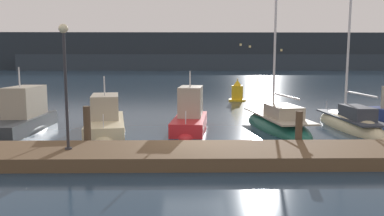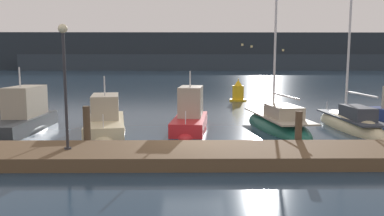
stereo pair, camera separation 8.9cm
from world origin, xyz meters
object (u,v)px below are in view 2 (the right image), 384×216
(channel_buoy, at_px, (238,93))
(motorboat_berth_3, at_px, (106,125))
(sailboat_berth_5, at_px, (277,126))
(dock_lamppost, at_px, (64,67))
(motorboat_berth_2, at_px, (22,124))
(sailboat_berth_6, at_px, (350,126))
(motorboat_berth_4, at_px, (190,122))

(channel_buoy, bearing_deg, motorboat_berth_3, -121.91)
(sailboat_berth_5, distance_m, channel_buoy, 13.23)
(dock_lamppost, bearing_deg, motorboat_berth_2, 125.49)
(dock_lamppost, bearing_deg, sailboat_berth_5, 35.94)
(dock_lamppost, bearing_deg, motorboat_berth_3, 89.66)
(dock_lamppost, bearing_deg, sailboat_berth_6, 26.77)
(sailboat_berth_6, bearing_deg, motorboat_berth_2, -177.80)
(motorboat_berth_4, relative_size, sailboat_berth_6, 0.47)
(motorboat_berth_4, bearing_deg, motorboat_berth_3, -176.69)
(channel_buoy, bearing_deg, dock_lamppost, -113.65)
(motorboat_berth_2, xyz_separation_m, motorboat_berth_3, (4.16, 0.11, -0.10))
(motorboat_berth_2, distance_m, motorboat_berth_4, 8.46)
(motorboat_berth_3, distance_m, dock_lamppost, 6.62)
(motorboat_berth_2, xyz_separation_m, dock_lamppost, (4.12, -5.78, 2.93))
(sailboat_berth_6, relative_size, channel_buoy, 5.73)
(motorboat_berth_4, distance_m, channel_buoy, 14.20)
(motorboat_berth_3, xyz_separation_m, dock_lamppost, (-0.04, -5.89, 3.03))
(motorboat_berth_3, relative_size, channel_buoy, 3.24)
(sailboat_berth_5, xyz_separation_m, channel_buoy, (-0.30, 13.21, 0.62))
(motorboat_berth_3, relative_size, motorboat_berth_4, 1.21)
(motorboat_berth_2, height_order, motorboat_berth_3, motorboat_berth_2)
(sailboat_berth_5, distance_m, sailboat_berth_6, 3.82)
(motorboat_berth_4, height_order, sailboat_berth_5, sailboat_berth_5)
(motorboat_berth_2, bearing_deg, sailboat_berth_6, 2.20)
(sailboat_berth_5, bearing_deg, sailboat_berth_6, -0.55)
(motorboat_berth_4, distance_m, sailboat_berth_6, 8.41)
(sailboat_berth_5, bearing_deg, motorboat_berth_4, -175.99)
(motorboat_berth_3, distance_m, channel_buoy, 16.24)
(dock_lamppost, bearing_deg, motorboat_berth_4, 54.79)
(sailboat_berth_5, xyz_separation_m, sailboat_berth_6, (3.82, -0.04, -0.01))
(motorboat_berth_4, bearing_deg, sailboat_berth_5, 4.01)
(motorboat_berth_4, bearing_deg, channel_buoy, 72.44)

